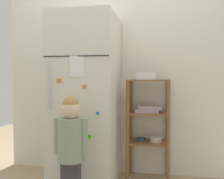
% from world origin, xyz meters
% --- Properties ---
extents(kitchen_wall_back, '(2.56, 0.03, 2.22)m').
position_xyz_m(kitchen_wall_back, '(0.00, 0.37, 1.11)').
color(kitchen_wall_back, silver).
rests_on(kitchen_wall_back, ground).
extents(refrigerator, '(0.63, 0.68, 1.72)m').
position_xyz_m(refrigerator, '(-0.25, 0.02, 0.86)').
color(refrigerator, silver).
rests_on(refrigerator, ground).
extents(child_standing, '(0.30, 0.22, 0.93)m').
position_xyz_m(child_standing, '(-0.22, -0.52, 0.56)').
color(child_standing, '#3F3A3D').
rests_on(child_standing, ground).
extents(pantry_shelf_unit, '(0.44, 0.32, 1.06)m').
position_xyz_m(pantry_shelf_unit, '(0.39, 0.18, 0.64)').
color(pantry_shelf_unit, brown).
rests_on(pantry_shelf_unit, ground).
extents(fruit_bin, '(0.20, 0.14, 0.08)m').
position_xyz_m(fruit_bin, '(0.37, 0.17, 1.10)').
color(fruit_bin, white).
rests_on(fruit_bin, pantry_shelf_unit).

